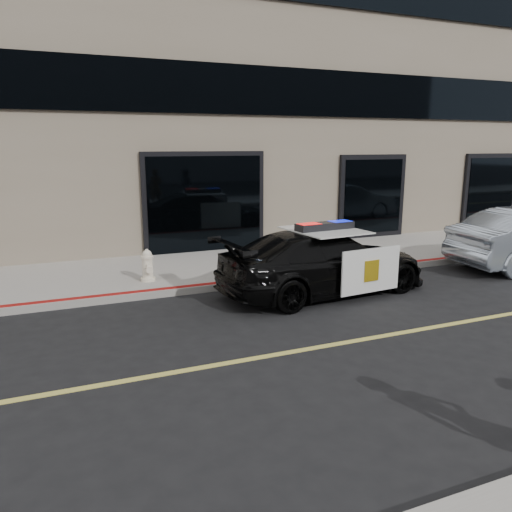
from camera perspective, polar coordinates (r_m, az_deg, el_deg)
name	(u,v)px	position (r m, az deg, el deg)	size (l,w,h in m)	color
ground	(389,335)	(8.55, 15.00, -8.73)	(120.00, 120.00, 0.00)	black
sidewalk_n	(263,262)	(12.88, 0.76, -0.74)	(60.00, 3.50, 0.15)	gray
building_n	(200,52)	(17.72, -6.46, 22.12)	(60.00, 7.00, 12.00)	#756856
police_car	(324,262)	(10.46, 7.77, -0.64)	(2.74, 4.93, 1.50)	black
fire_hydrant	(148,266)	(11.05, -12.28, -1.14)	(0.32, 0.44, 0.70)	white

